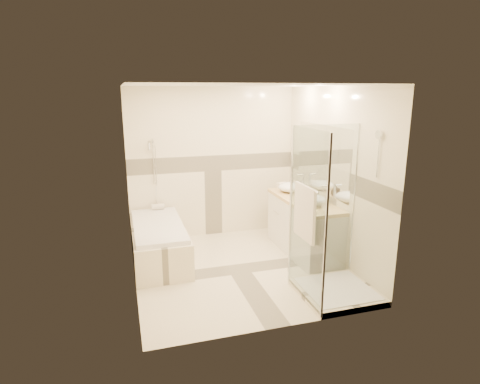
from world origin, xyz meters
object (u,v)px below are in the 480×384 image
object	(u,v)px
bathtub	(159,240)
amenity_bottle_a	(303,193)
amenity_bottle_b	(301,194)
vessel_sink_near	(290,187)
vessel_sink_far	(313,200)
vanity	(303,226)
shower_enclosure	(327,255)

from	to	relation	value
bathtub	amenity_bottle_a	distance (m)	2.25
amenity_bottle_a	amenity_bottle_b	world-z (taller)	amenity_bottle_a
amenity_bottle_b	amenity_bottle_a	bearing A→B (deg)	-90.00
bathtub	vessel_sink_near	bearing A→B (deg)	3.72
vessel_sink_far	amenity_bottle_b	size ratio (longest dim) A/B	2.87
bathtub	vanity	xyz separation A→B (m)	(2.15, -0.35, 0.12)
amenity_bottle_a	amenity_bottle_b	size ratio (longest dim) A/B	1.41
bathtub	vessel_sink_near	xyz separation A→B (m)	(2.13, 0.14, 0.62)
shower_enclosure	vessel_sink_near	world-z (taller)	shower_enclosure
vessel_sink_near	amenity_bottle_a	world-z (taller)	amenity_bottle_a
amenity_bottle_a	amenity_bottle_b	bearing A→B (deg)	90.00
shower_enclosure	vessel_sink_far	world-z (taller)	shower_enclosure
vanity	amenity_bottle_b	world-z (taller)	amenity_bottle_b
vessel_sink_near	amenity_bottle_a	size ratio (longest dim) A/B	2.08
vessel_sink_far	amenity_bottle_a	distance (m)	0.34
vessel_sink_near	amenity_bottle_b	world-z (taller)	vessel_sink_near
amenity_bottle_b	vessel_sink_near	bearing A→B (deg)	90.00
bathtub	amenity_bottle_b	size ratio (longest dim) A/B	12.95
vessel_sink_near	amenity_bottle_b	size ratio (longest dim) A/B	2.93
vanity	vessel_sink_near	distance (m)	0.70
vessel_sink_far	bathtub	bearing A→B (deg)	162.78
bathtub	amenity_bottle_a	world-z (taller)	amenity_bottle_a
amenity_bottle_a	amenity_bottle_b	distance (m)	0.07
shower_enclosure	amenity_bottle_a	xyz separation A→B (m)	(0.27, 1.30, 0.44)
shower_enclosure	vessel_sink_near	bearing A→B (deg)	81.19
amenity_bottle_b	shower_enclosure	bearing A→B (deg)	-101.30
bathtub	vessel_sink_near	size ratio (longest dim) A/B	4.42
bathtub	vessel_sink_far	xyz separation A→B (m)	(2.13, -0.66, 0.62)
vanity	vessel_sink_near	xyz separation A→B (m)	(-0.02, 0.49, 0.50)
amenity_bottle_a	vanity	bearing A→B (deg)	-54.09
shower_enclosure	amenity_bottle_a	bearing A→B (deg)	78.13
bathtub	vanity	size ratio (longest dim) A/B	1.05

